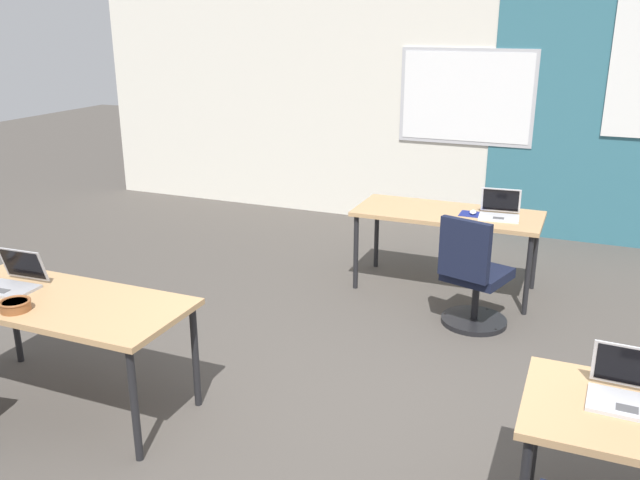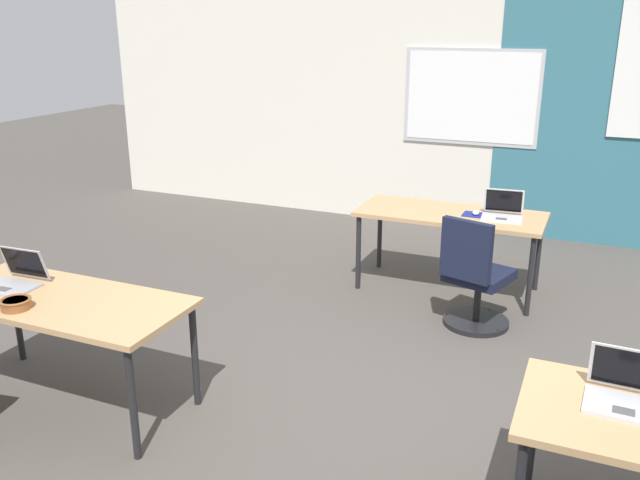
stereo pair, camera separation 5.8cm
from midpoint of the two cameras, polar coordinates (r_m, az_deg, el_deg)
ground_plane at (r=4.27m, az=3.45°, el=-14.62°), size 24.00×24.00×0.00m
back_wall_assembly at (r=7.72m, az=14.50°, el=11.04°), size 10.00×0.27×2.80m
desk_near_left at (r=4.35m, az=-21.67°, el=-5.47°), size 1.60×0.70×0.72m
desk_far_center at (r=5.95m, az=10.57°, el=1.83°), size 1.60×0.70×0.72m
laptop_far_right at (r=5.85m, az=14.82°, el=2.38°), size 0.35×0.31×0.23m
mousepad_far_right at (r=5.89m, az=12.66°, el=2.16°), size 0.22×0.19×0.00m
mouse_far_right at (r=5.88m, az=12.68°, el=2.34°), size 0.07×0.11×0.03m
chair_far_right at (r=5.33m, az=12.63°, el=-3.51°), size 0.55×0.60×0.92m
laptop_near_right_inner at (r=3.28m, az=24.41°, el=-11.68°), size 0.34×0.29×0.23m
laptop_near_left_end at (r=4.60m, az=-25.06°, el=-3.13°), size 0.34×0.31×0.23m
snack_bowl at (r=4.25m, az=-24.96°, el=-5.04°), size 0.18×0.18×0.06m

